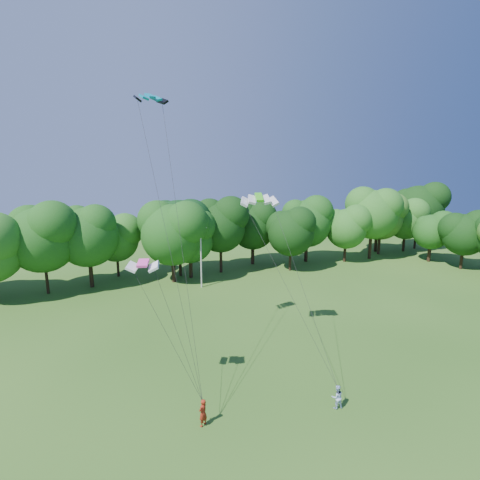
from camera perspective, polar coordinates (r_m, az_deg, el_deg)
name	(u,v)px	position (r m, az deg, el deg)	size (l,w,h in m)	color
ground	(298,457)	(24.47, 8.86, -29.92)	(160.00, 160.00, 0.00)	#234D15
utility_pole	(201,256)	(48.62, -5.96, -2.51)	(1.62, 0.31, 8.14)	#AAA9A1
kite_flyer_left	(203,413)	(25.79, -5.69, -24.71)	(0.66, 0.44, 1.82)	maroon
kite_flyer_right	(337,397)	(27.89, 14.56, -22.13)	(0.80, 0.62, 1.64)	#ABC4EE
kite_teal	(150,96)	(30.37, -13.57, 20.57)	(2.59, 1.67, 0.50)	#057D96
kite_green	(259,197)	(31.33, 2.92, 6.51)	(3.26, 2.01, 0.69)	green
kite_pink	(143,263)	(24.77, -14.58, -3.43)	(2.24, 1.53, 0.37)	#FF46B2
tree_back_center	(179,219)	(53.27, -9.32, 3.12)	(9.07, 9.07, 13.19)	#322313
tree_back_east	(381,214)	(69.91, 20.75, 3.78)	(8.00, 8.00, 11.64)	#302013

